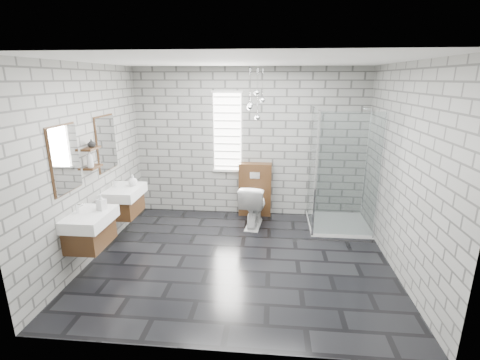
# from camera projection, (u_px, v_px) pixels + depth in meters

# --- Properties ---
(floor) EXTENTS (4.20, 3.60, 0.02)m
(floor) POSITION_uv_depth(u_px,v_px,m) (240.00, 258.00, 5.02)
(floor) COLOR black
(floor) RESTS_ON ground
(ceiling) EXTENTS (4.20, 3.60, 0.02)m
(ceiling) POSITION_uv_depth(u_px,v_px,m) (240.00, 60.00, 4.26)
(ceiling) COLOR white
(ceiling) RESTS_ON wall_back
(wall_back) EXTENTS (4.20, 0.02, 2.70)m
(wall_back) POSITION_uv_depth(u_px,v_px,m) (249.00, 143.00, 6.37)
(wall_back) COLOR gray
(wall_back) RESTS_ON floor
(wall_front) EXTENTS (4.20, 0.02, 2.70)m
(wall_front) POSITION_uv_depth(u_px,v_px,m) (220.00, 220.00, 2.91)
(wall_front) COLOR gray
(wall_front) RESTS_ON floor
(wall_left) EXTENTS (0.02, 3.60, 2.70)m
(wall_left) POSITION_uv_depth(u_px,v_px,m) (89.00, 164.00, 4.83)
(wall_left) COLOR gray
(wall_left) RESTS_ON floor
(wall_right) EXTENTS (0.02, 3.60, 2.70)m
(wall_right) POSITION_uv_depth(u_px,v_px,m) (404.00, 171.00, 4.45)
(wall_right) COLOR gray
(wall_right) RESTS_ON floor
(vanity_left) EXTENTS (0.47, 0.70, 1.57)m
(vanity_left) POSITION_uv_depth(u_px,v_px,m) (87.00, 220.00, 4.43)
(vanity_left) COLOR #4A2D16
(vanity_left) RESTS_ON wall_left
(vanity_right) EXTENTS (0.47, 0.70, 1.57)m
(vanity_right) POSITION_uv_depth(u_px,v_px,m) (123.00, 193.00, 5.47)
(vanity_right) COLOR #4A2D16
(vanity_right) RESTS_ON wall_left
(shelf_lower) EXTENTS (0.14, 0.30, 0.03)m
(shelf_lower) POSITION_uv_depth(u_px,v_px,m) (93.00, 167.00, 4.79)
(shelf_lower) COLOR #4A2D16
(shelf_lower) RESTS_ON wall_left
(shelf_upper) EXTENTS (0.14, 0.30, 0.03)m
(shelf_upper) POSITION_uv_depth(u_px,v_px,m) (91.00, 148.00, 4.71)
(shelf_upper) COLOR #4A2D16
(shelf_upper) RESTS_ON wall_left
(window) EXTENTS (0.56, 0.05, 1.48)m
(window) POSITION_uv_depth(u_px,v_px,m) (227.00, 132.00, 6.32)
(window) COLOR white
(window) RESTS_ON wall_back
(cistern_panel) EXTENTS (0.60, 0.20, 1.00)m
(cistern_panel) POSITION_uv_depth(u_px,v_px,m) (255.00, 189.00, 6.49)
(cistern_panel) COLOR #4A2D16
(cistern_panel) RESTS_ON floor
(flush_plate) EXTENTS (0.18, 0.01, 0.12)m
(flush_plate) POSITION_uv_depth(u_px,v_px,m) (255.00, 175.00, 6.31)
(flush_plate) COLOR silver
(flush_plate) RESTS_ON cistern_panel
(shower_enclosure) EXTENTS (1.00, 1.00, 2.03)m
(shower_enclosure) POSITION_uv_depth(u_px,v_px,m) (335.00, 201.00, 5.87)
(shower_enclosure) COLOR white
(shower_enclosure) RESTS_ON floor
(pendant_cluster) EXTENTS (0.29, 0.23, 0.88)m
(pendant_cluster) POSITION_uv_depth(u_px,v_px,m) (255.00, 104.00, 5.73)
(pendant_cluster) COLOR silver
(pendant_cluster) RESTS_ON ceiling
(toilet) EXTENTS (0.50, 0.78, 0.76)m
(toilet) POSITION_uv_depth(u_px,v_px,m) (253.00, 205.00, 6.04)
(toilet) COLOR white
(toilet) RESTS_ON floor
(soap_bottle_a) EXTENTS (0.13, 0.13, 0.22)m
(soap_bottle_a) POSITION_uv_depth(u_px,v_px,m) (101.00, 202.00, 4.49)
(soap_bottle_a) COLOR #B2B2B2
(soap_bottle_a) RESTS_ON vanity_left
(soap_bottle_b) EXTENTS (0.14, 0.14, 0.18)m
(soap_bottle_b) POSITION_uv_depth(u_px,v_px,m) (133.00, 180.00, 5.51)
(soap_bottle_b) COLOR #B2B2B2
(soap_bottle_b) RESTS_ON vanity_right
(soap_bottle_c) EXTENTS (0.12, 0.12, 0.24)m
(soap_bottle_c) POSITION_uv_depth(u_px,v_px,m) (90.00, 159.00, 4.67)
(soap_bottle_c) COLOR #B2B2B2
(soap_bottle_c) RESTS_ON shelf_lower
(vase) EXTENTS (0.11, 0.11, 0.11)m
(vase) POSITION_uv_depth(u_px,v_px,m) (91.00, 143.00, 4.70)
(vase) COLOR #B2B2B2
(vase) RESTS_ON shelf_upper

